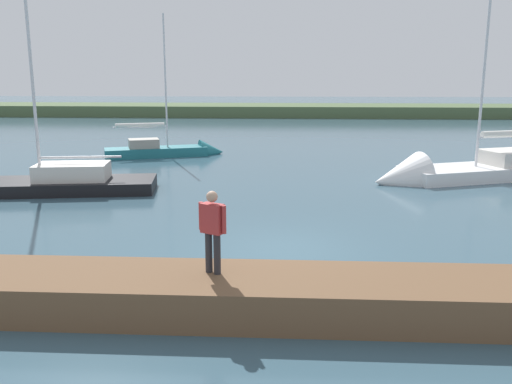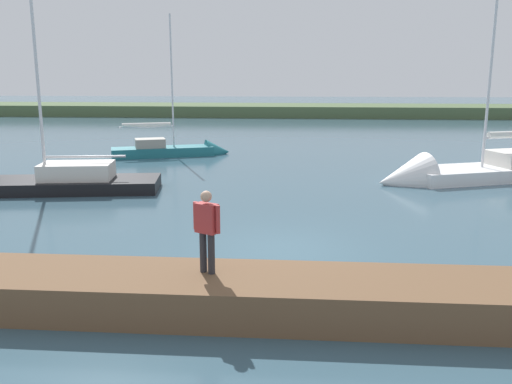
{
  "view_description": "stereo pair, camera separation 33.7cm",
  "coord_description": "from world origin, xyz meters",
  "px_view_note": "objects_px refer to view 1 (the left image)",
  "views": [
    {
      "loc": [
        -0.12,
        13.93,
        4.63
      ],
      "look_at": [
        0.75,
        -1.32,
        1.29
      ],
      "focal_mm": 38.02,
      "sensor_mm": 36.0,
      "label": 1
    },
    {
      "loc": [
        -0.45,
        13.91,
        4.63
      ],
      "look_at": [
        0.75,
        -1.32,
        1.29
      ],
      "focal_mm": 38.02,
      "sensor_mm": 36.0,
      "label": 2
    }
  ],
  "objects_px": {
    "sailboat_inner_slip": "(171,152)",
    "person_on_dock": "(212,227)",
    "sailboat_outer_mooring": "(20,188)",
    "sailboat_behind_pier": "(463,174)"
  },
  "relations": [
    {
      "from": "sailboat_behind_pier",
      "to": "sailboat_outer_mooring",
      "type": "relative_size",
      "value": 1.35
    },
    {
      "from": "sailboat_inner_slip",
      "to": "person_on_dock",
      "type": "height_order",
      "value": "sailboat_inner_slip"
    },
    {
      "from": "sailboat_behind_pier",
      "to": "person_on_dock",
      "type": "height_order",
      "value": "sailboat_behind_pier"
    },
    {
      "from": "sailboat_inner_slip",
      "to": "sailboat_behind_pier",
      "type": "distance_m",
      "value": 15.87
    },
    {
      "from": "sailboat_inner_slip",
      "to": "sailboat_outer_mooring",
      "type": "height_order",
      "value": "sailboat_outer_mooring"
    },
    {
      "from": "sailboat_inner_slip",
      "to": "person_on_dock",
      "type": "xyz_separation_m",
      "value": [
        -5.23,
        20.54,
        1.52
      ]
    },
    {
      "from": "sailboat_outer_mooring",
      "to": "person_on_dock",
      "type": "relative_size",
      "value": 5.76
    },
    {
      "from": "sailboat_outer_mooring",
      "to": "sailboat_behind_pier",
      "type": "bearing_deg",
      "value": -176.98
    },
    {
      "from": "person_on_dock",
      "to": "sailboat_outer_mooring",
      "type": "bearing_deg",
      "value": -110.39
    },
    {
      "from": "sailboat_behind_pier",
      "to": "sailboat_outer_mooring",
      "type": "height_order",
      "value": "sailboat_behind_pier"
    }
  ]
}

